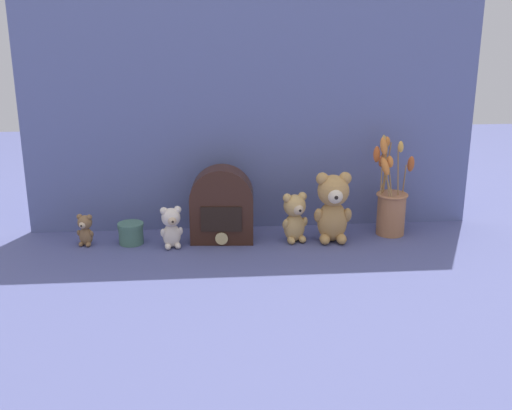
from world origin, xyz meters
TOP-DOWN VIEW (x-y plane):
  - ground_plane at (0.00, 0.00)m, footprint 4.00×4.00m
  - backdrop_wall at (0.00, 0.17)m, footprint 1.52×0.02m
  - teddy_bear_large at (0.25, -0.00)m, footprint 0.13×0.12m
  - teddy_bear_medium at (0.13, 0.00)m, footprint 0.09×0.08m
  - teddy_bear_small at (-0.27, -0.02)m, footprint 0.08×0.07m
  - teddy_bear_tiny at (-0.55, 0.03)m, footprint 0.06×0.05m
  - flower_vase at (0.46, 0.05)m, footprint 0.14×0.14m
  - vintage_radio at (-0.11, 0.03)m, footprint 0.21×0.11m
  - decorative_tin_tall at (-0.41, 0.03)m, footprint 0.08×0.08m

SIDE VIEW (x-z plane):
  - ground_plane at x=0.00m, z-range 0.00..0.00m
  - decorative_tin_tall at x=-0.41m, z-range 0.00..0.07m
  - teddy_bear_tiny at x=-0.55m, z-range 0.00..0.11m
  - teddy_bear_small at x=-0.27m, z-range 0.00..0.14m
  - teddy_bear_medium at x=0.13m, z-range 0.00..0.17m
  - flower_vase at x=0.46m, z-range -0.07..0.28m
  - vintage_radio at x=-0.11m, z-range -0.01..0.24m
  - teddy_bear_large at x=0.25m, z-range 0.01..0.24m
  - backdrop_wall at x=0.00m, z-range 0.00..0.78m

